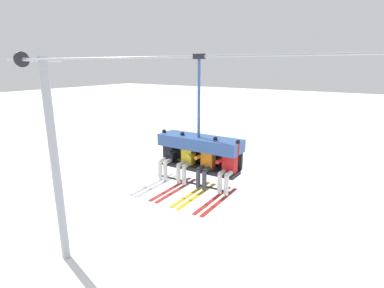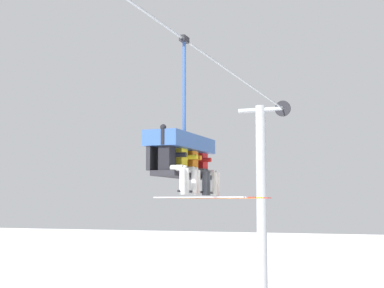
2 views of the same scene
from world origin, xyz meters
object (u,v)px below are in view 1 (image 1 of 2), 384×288
skier_orange (206,162)px  lift_tower_near (54,160)px  skier_black (167,155)px  skier_red (228,166)px  skier_yellow (186,158)px  chairlift_chair (200,147)px

skier_orange → lift_tower_near: bearing=173.3°
skier_black → skier_red: size_ratio=1.00×
skier_yellow → skier_red: bearing=0.0°
lift_tower_near → skier_yellow: 7.54m
lift_tower_near → skier_red: 8.71m
lift_tower_near → skier_black: (6.72, -0.92, 1.58)m
skier_yellow → skier_orange: (0.60, 0.00, 0.00)m
lift_tower_near → skier_red: lift_tower_near is taller
skier_black → skier_orange: size_ratio=1.00×
chairlift_chair → skier_orange: chairlift_chair is taller
lift_tower_near → skier_orange: 8.13m
lift_tower_near → chairlift_chair: size_ratio=2.87×
lift_tower_near → skier_yellow: lift_tower_near is taller
lift_tower_near → skier_black: 6.97m
chairlift_chair → skier_black: 0.96m
skier_orange → skier_red: (0.59, 0.00, 0.00)m
skier_black → skier_yellow: same height
skier_black → skier_red: (1.79, 0.00, 0.00)m
skier_yellow → skier_red: (1.20, 0.00, 0.00)m
skier_yellow → skier_red: 1.20m
skier_red → skier_black: bearing=180.0°
skier_yellow → skier_red: size_ratio=1.00×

